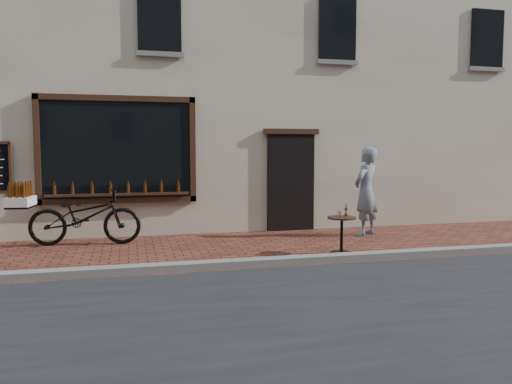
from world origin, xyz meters
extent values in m
plane|color=#4C2618|center=(0.00, 0.00, 0.00)|extent=(90.00, 90.00, 0.00)
cube|color=slate|center=(0.00, 0.20, 0.06)|extent=(90.00, 0.25, 0.12)
cube|color=beige|center=(0.00, 6.50, 5.00)|extent=(28.00, 6.00, 10.00)
cube|color=black|center=(-1.90, 3.45, 1.85)|extent=(3.00, 0.06, 2.00)
cube|color=black|center=(-1.90, 3.43, 2.91)|extent=(3.24, 0.10, 0.12)
cube|color=black|center=(-1.90, 3.43, 0.79)|extent=(3.24, 0.10, 0.12)
cube|color=black|center=(-3.46, 3.43, 1.85)|extent=(0.12, 0.10, 2.24)
cube|color=black|center=(-0.34, 3.43, 1.85)|extent=(0.12, 0.10, 2.24)
cube|color=black|center=(-1.90, 3.38, 0.92)|extent=(2.90, 0.16, 0.05)
cube|color=black|center=(1.90, 3.46, 1.10)|extent=(1.10, 0.10, 2.20)
cube|color=black|center=(1.90, 3.43, 2.26)|extent=(1.30, 0.10, 0.12)
cylinder|color=#3D1C07|center=(-3.15, 3.38, 1.04)|extent=(0.06, 0.06, 0.19)
cylinder|color=#3D1C07|center=(-2.79, 3.38, 1.04)|extent=(0.06, 0.06, 0.19)
cylinder|color=#3D1C07|center=(-2.44, 3.38, 1.04)|extent=(0.06, 0.06, 0.19)
cylinder|color=#3D1C07|center=(-2.08, 3.38, 1.04)|extent=(0.06, 0.06, 0.19)
cylinder|color=#3D1C07|center=(-1.72, 3.38, 1.04)|extent=(0.06, 0.06, 0.19)
cylinder|color=#3D1C07|center=(-1.36, 3.38, 1.04)|extent=(0.06, 0.06, 0.19)
cylinder|color=#3D1C07|center=(-1.01, 3.38, 1.04)|extent=(0.06, 0.06, 0.19)
cylinder|color=#3D1C07|center=(-0.65, 3.38, 1.04)|extent=(0.06, 0.06, 0.19)
cube|color=black|center=(-1.00, 3.46, 4.60)|extent=(0.90, 0.06, 1.40)
cube|color=black|center=(3.00, 3.46, 4.60)|extent=(0.90, 0.06, 1.40)
cube|color=black|center=(7.00, 3.46, 4.60)|extent=(0.90, 0.06, 1.40)
imported|color=black|center=(-2.53, 2.77, 0.56)|extent=(2.18, 0.95, 1.11)
cube|color=black|center=(-3.70, 2.89, 0.77)|extent=(0.48, 0.63, 0.04)
cube|color=white|center=(-3.70, 2.89, 0.87)|extent=(0.48, 0.66, 0.17)
cylinder|color=#3D1C07|center=(-3.60, 2.66, 1.07)|extent=(0.07, 0.07, 0.23)
cylinder|color=#3D1C07|center=(-3.72, 2.67, 1.07)|extent=(0.07, 0.07, 0.23)
cylinder|color=#3D1C07|center=(-3.84, 2.68, 1.07)|extent=(0.07, 0.07, 0.23)
cylinder|color=#3D1C07|center=(-3.58, 2.80, 1.07)|extent=(0.07, 0.07, 0.23)
cylinder|color=#3D1C07|center=(-3.70, 2.82, 1.07)|extent=(0.07, 0.07, 0.23)
cylinder|color=#3D1C07|center=(-3.83, 2.83, 1.07)|extent=(0.07, 0.07, 0.23)
cylinder|color=#3D1C07|center=(-3.57, 2.95, 1.07)|extent=(0.07, 0.07, 0.23)
cylinder|color=#3D1C07|center=(-3.69, 2.96, 1.07)|extent=(0.07, 0.07, 0.23)
cylinder|color=#3D1C07|center=(-3.81, 2.98, 1.07)|extent=(0.07, 0.07, 0.23)
cylinder|color=#3D1C07|center=(-3.55, 3.10, 1.07)|extent=(0.07, 0.07, 0.23)
cylinder|color=black|center=(1.98, 0.79, 0.01)|extent=(0.38, 0.38, 0.03)
cylinder|color=black|center=(1.98, 0.79, 0.33)|extent=(0.05, 0.05, 0.60)
cylinder|color=black|center=(1.98, 0.79, 0.64)|extent=(0.51, 0.51, 0.03)
cylinder|color=gold|center=(2.09, 0.84, 0.74)|extent=(0.05, 0.05, 0.05)
cylinder|color=white|center=(1.90, 0.73, 0.71)|extent=(0.07, 0.07, 0.11)
imported|color=slate|center=(3.27, 2.43, 0.95)|extent=(0.83, 0.77, 1.90)
camera|label=1|loc=(-1.66, -7.37, 1.86)|focal=35.00mm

